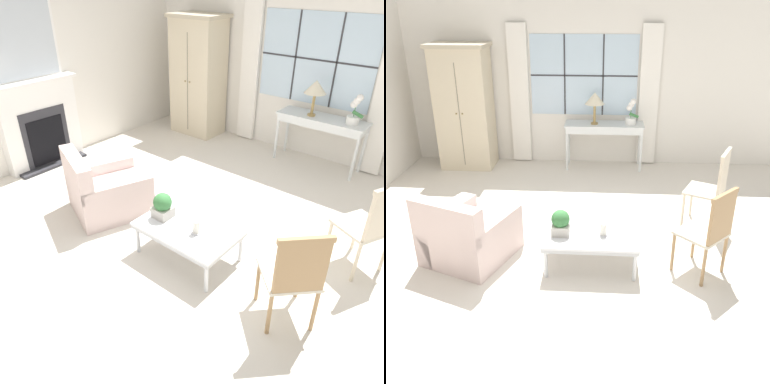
% 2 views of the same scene
% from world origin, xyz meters
% --- Properties ---
extents(ground_plane, '(14.00, 14.00, 0.00)m').
position_xyz_m(ground_plane, '(0.00, 0.00, 0.00)').
color(ground_plane, silver).
extents(wall_back_windowed, '(7.20, 0.14, 2.80)m').
position_xyz_m(wall_back_windowed, '(0.00, 3.02, 1.39)').
color(wall_back_windowed, silver).
rests_on(wall_back_windowed, ground_plane).
extents(wall_left, '(0.06, 7.20, 2.80)m').
position_xyz_m(wall_left, '(-3.03, 0.60, 1.40)').
color(wall_left, silver).
rests_on(wall_left, ground_plane).
extents(fireplace, '(0.34, 1.29, 2.36)m').
position_xyz_m(fireplace, '(-2.91, 0.06, 0.78)').
color(fireplace, '#2D2D33').
rests_on(fireplace, ground_plane).
extents(armoire, '(0.94, 0.64, 2.04)m').
position_xyz_m(armoire, '(-1.96, 2.66, 1.03)').
color(armoire, beige).
rests_on(armoire, ground_plane).
extents(console_table, '(1.31, 0.44, 0.77)m').
position_xyz_m(console_table, '(0.36, 2.72, 0.68)').
color(console_table, silver).
rests_on(console_table, ground_plane).
extents(table_lamp, '(0.32, 0.32, 0.52)m').
position_xyz_m(table_lamp, '(0.20, 2.68, 1.19)').
color(table_lamp, '#9E7F47').
rests_on(table_lamp, console_table).
extents(potted_orchid, '(0.22, 0.17, 0.43)m').
position_xyz_m(potted_orchid, '(0.79, 2.70, 0.95)').
color(potted_orchid, white).
rests_on(potted_orchid, console_table).
extents(armchair_upholstered, '(1.09, 1.11, 0.81)m').
position_xyz_m(armchair_upholstered, '(-1.11, -0.21, 0.27)').
color(armchair_upholstered, beige).
rests_on(armchair_upholstered, ground_plane).
extents(side_chair_wooden, '(0.59, 0.59, 1.03)m').
position_xyz_m(side_chair_wooden, '(1.73, 0.70, 0.58)').
color(side_chair_wooden, beige).
rests_on(side_chair_wooden, ground_plane).
extents(accent_chair_wooden, '(0.62, 0.62, 1.00)m').
position_xyz_m(accent_chair_wooden, '(1.47, -0.38, 0.57)').
color(accent_chair_wooden, beige).
rests_on(accent_chair_wooden, ground_plane).
extents(coffee_table, '(1.02, 0.68, 0.38)m').
position_xyz_m(coffee_table, '(0.26, -0.24, 0.34)').
color(coffee_table, silver).
rests_on(coffee_table, ground_plane).
extents(potted_plant_small, '(0.20, 0.20, 0.28)m').
position_xyz_m(potted_plant_small, '(-0.07, -0.27, 0.52)').
color(potted_plant_small, '#BCB7AD').
rests_on(potted_plant_small, coffee_table).
extents(pillar_candle, '(0.10, 0.10, 0.15)m').
position_xyz_m(pillar_candle, '(0.39, -0.27, 0.45)').
color(pillar_candle, silver).
rests_on(pillar_candle, coffee_table).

